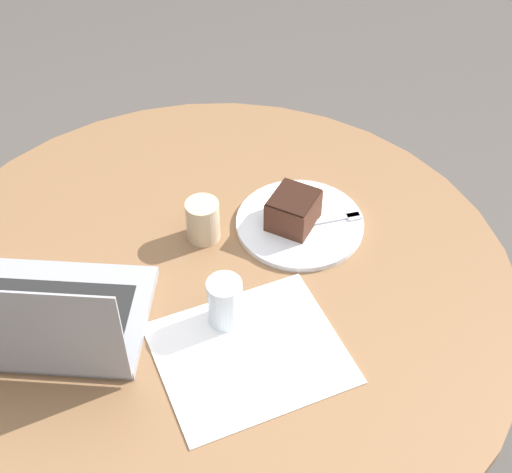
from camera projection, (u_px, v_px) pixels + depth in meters
The scene contains 8 objects.
dining_table at pixel (213, 329), 1.42m from camera, with size 1.14×1.14×0.76m.
paper_document at pixel (250, 353), 1.19m from camera, with size 0.36×0.33×0.00m.
plate at pixel (300, 223), 1.41m from camera, with size 0.25×0.25×0.01m.
cake_slice at pixel (293, 210), 1.38m from camera, with size 0.12×0.12×0.07m.
fork at pixel (328, 220), 1.40m from camera, with size 0.17×0.04×0.00m.
coffee_glass at pixel (203, 220), 1.36m from camera, with size 0.06×0.06×0.09m.
water_glass at pixel (225, 302), 1.21m from camera, with size 0.06×0.06×0.10m.
laptop at pixel (42, 318), 1.20m from camera, with size 0.39×0.31×0.21m.
Camera 1 is at (0.03, 0.88, 1.74)m, focal length 50.00 mm.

